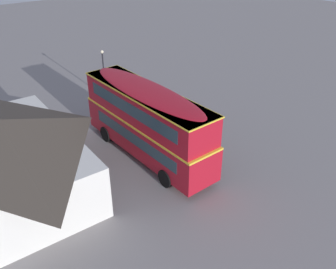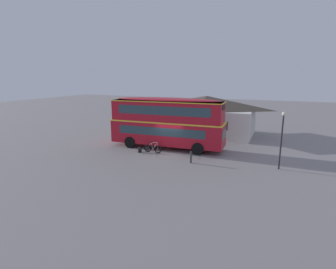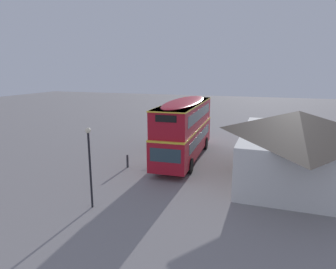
{
  "view_description": "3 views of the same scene",
  "coord_description": "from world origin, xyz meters",
  "px_view_note": "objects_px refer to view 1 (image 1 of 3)",
  "views": [
    {
      "loc": [
        -17.66,
        12.15,
        13.2
      ],
      "look_at": [
        -1.49,
        0.03,
        1.54
      ],
      "focal_mm": 38.79,
      "sensor_mm": 36.0,
      "label": 1
    },
    {
      "loc": [
        8.82,
        -21.36,
        6.7
      ],
      "look_at": [
        0.19,
        -0.8,
        1.79
      ],
      "focal_mm": 28.18,
      "sensor_mm": 36.0,
      "label": 2
    },
    {
      "loc": [
        21.58,
        7.23,
        7.08
      ],
      "look_at": [
        0.21,
        0.02,
        2.11
      ],
      "focal_mm": 31.65,
      "sensor_mm": 36.0,
      "label": 3
    }
  ],
  "objects_px": {
    "street_lamp": "(104,69)",
    "kerb_bollard": "(159,115)",
    "double_decker_bus": "(147,120)",
    "backpack_on_ground": "(191,151)",
    "water_bottle_clear_plastic": "(181,140)",
    "touring_bicycle": "(177,145)",
    "water_bottle_green_metal": "(192,146)"
  },
  "relations": [
    {
      "from": "street_lamp",
      "to": "kerb_bollard",
      "type": "height_order",
      "value": "street_lamp"
    },
    {
      "from": "double_decker_bus",
      "to": "backpack_on_ground",
      "type": "distance_m",
      "value": 3.74
    },
    {
      "from": "double_decker_bus",
      "to": "water_bottle_clear_plastic",
      "type": "height_order",
      "value": "double_decker_bus"
    },
    {
      "from": "water_bottle_clear_plastic",
      "to": "kerb_bollard",
      "type": "bearing_deg",
      "value": -8.51
    },
    {
      "from": "kerb_bollard",
      "to": "street_lamp",
      "type": "bearing_deg",
      "value": 9.95
    },
    {
      "from": "touring_bicycle",
      "to": "street_lamp",
      "type": "bearing_deg",
      "value": -1.55
    },
    {
      "from": "double_decker_bus",
      "to": "backpack_on_ground",
      "type": "xyz_separation_m",
      "value": [
        -1.68,
        -2.34,
        -2.39
      ]
    },
    {
      "from": "touring_bicycle",
      "to": "water_bottle_clear_plastic",
      "type": "xyz_separation_m",
      "value": [
        0.68,
        -0.9,
        -0.25
      ]
    },
    {
      "from": "touring_bicycle",
      "to": "street_lamp",
      "type": "height_order",
      "value": "street_lamp"
    },
    {
      "from": "water_bottle_clear_plastic",
      "to": "street_lamp",
      "type": "height_order",
      "value": "street_lamp"
    },
    {
      "from": "water_bottle_green_metal",
      "to": "touring_bicycle",
      "type": "bearing_deg",
      "value": 67.69
    },
    {
      "from": "double_decker_bus",
      "to": "kerb_bollard",
      "type": "relative_size",
      "value": 11.16
    },
    {
      "from": "touring_bicycle",
      "to": "kerb_bollard",
      "type": "distance_m",
      "value": 4.37
    },
    {
      "from": "backpack_on_ground",
      "to": "kerb_bollard",
      "type": "height_order",
      "value": "kerb_bollard"
    },
    {
      "from": "touring_bicycle",
      "to": "street_lamp",
      "type": "relative_size",
      "value": 0.4
    },
    {
      "from": "kerb_bollard",
      "to": "water_bottle_green_metal",
      "type": "bearing_deg",
      "value": 174.14
    },
    {
      "from": "touring_bicycle",
      "to": "kerb_bollard",
      "type": "xyz_separation_m",
      "value": [
        4.13,
        -1.42,
        0.13
      ]
    },
    {
      "from": "backpack_on_ground",
      "to": "water_bottle_clear_plastic",
      "type": "distance_m",
      "value": 1.8
    },
    {
      "from": "street_lamp",
      "to": "kerb_bollard",
      "type": "distance_m",
      "value": 6.9
    },
    {
      "from": "double_decker_bus",
      "to": "touring_bicycle",
      "type": "relative_size",
      "value": 6.39
    },
    {
      "from": "water_bottle_green_metal",
      "to": "backpack_on_ground",
      "type": "bearing_deg",
      "value": 138.26
    },
    {
      "from": "double_decker_bus",
      "to": "street_lamp",
      "type": "bearing_deg",
      "value": -12.75
    },
    {
      "from": "water_bottle_green_metal",
      "to": "kerb_bollard",
      "type": "height_order",
      "value": "kerb_bollard"
    },
    {
      "from": "water_bottle_clear_plastic",
      "to": "water_bottle_green_metal",
      "type": "distance_m",
      "value": 1.08
    },
    {
      "from": "touring_bicycle",
      "to": "water_bottle_clear_plastic",
      "type": "height_order",
      "value": "touring_bicycle"
    },
    {
      "from": "double_decker_bus",
      "to": "water_bottle_green_metal",
      "type": "xyz_separation_m",
      "value": [
        -1.04,
        -2.91,
        -2.53
      ]
    },
    {
      "from": "street_lamp",
      "to": "water_bottle_green_metal",
      "type": "bearing_deg",
      "value": -176.52
    },
    {
      "from": "double_decker_bus",
      "to": "water_bottle_clear_plastic",
      "type": "xyz_separation_m",
      "value": [
        0.04,
        -2.86,
        -2.52
      ]
    },
    {
      "from": "backpack_on_ground",
      "to": "water_bottle_green_metal",
      "type": "xyz_separation_m",
      "value": [
        0.64,
        -0.57,
        -0.14
      ]
    },
    {
      "from": "double_decker_bus",
      "to": "backpack_on_ground",
      "type": "bearing_deg",
      "value": -125.67
    },
    {
      "from": "water_bottle_green_metal",
      "to": "kerb_bollard",
      "type": "distance_m",
      "value": 4.56
    },
    {
      "from": "double_decker_bus",
      "to": "touring_bicycle",
      "type": "distance_m",
      "value": 3.07
    }
  ]
}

